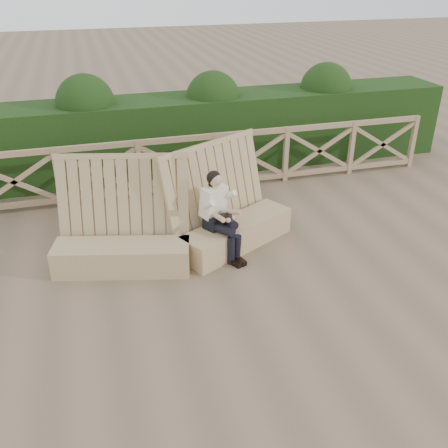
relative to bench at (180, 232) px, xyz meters
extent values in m
plane|color=brown|center=(0.42, -1.27, -0.39)|extent=(60.00, 60.00, 0.00)
cube|color=#9F815B|center=(-0.87, -0.18, -0.18)|extent=(1.96, 0.95, 0.41)
cube|color=#9F815B|center=(-0.80, 0.08, 0.40)|extent=(1.94, 0.89, 1.53)
cube|color=#9F815B|center=(0.89, 0.02, -0.18)|extent=(1.91, 1.32, 0.41)
cube|color=#9F815B|center=(0.76, 0.26, 0.40)|extent=(1.88, 1.27, 1.53)
cube|color=black|center=(0.54, -0.06, 0.13)|extent=(0.41, 0.37, 0.20)
cube|color=#EEE8C4|center=(0.51, -0.02, 0.44)|extent=(0.45, 0.41, 0.48)
sphere|color=tan|center=(0.54, -0.06, 0.79)|extent=(0.26, 0.26, 0.19)
sphere|color=black|center=(0.52, -0.03, 0.81)|extent=(0.29, 0.29, 0.21)
cylinder|color=black|center=(0.56, -0.26, 0.11)|extent=(0.33, 0.43, 0.14)
cylinder|color=black|center=(0.68, -0.17, 0.17)|extent=(0.33, 0.44, 0.15)
cylinder|color=black|center=(0.66, -0.44, -0.18)|extent=(0.15, 0.15, 0.41)
cylinder|color=black|center=(0.76, -0.40, -0.18)|extent=(0.15, 0.15, 0.41)
cube|color=black|center=(0.70, -0.51, -0.35)|extent=(0.18, 0.23, 0.07)
cube|color=black|center=(0.79, -0.48, -0.35)|extent=(0.18, 0.23, 0.07)
cube|color=black|center=(0.63, -0.19, 0.22)|extent=(0.22, 0.19, 0.13)
cube|color=black|center=(0.69, -0.33, 0.28)|extent=(0.10, 0.10, 0.11)
cube|color=#82684C|center=(0.42, 2.23, 0.66)|extent=(10.10, 0.07, 0.10)
cube|color=#82684C|center=(0.42, 2.23, -0.27)|extent=(10.10, 0.07, 0.10)
cube|color=black|center=(0.42, 3.43, 0.36)|extent=(12.00, 1.20, 1.50)
camera|label=1|loc=(-1.13, -6.34, 3.54)|focal=40.00mm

